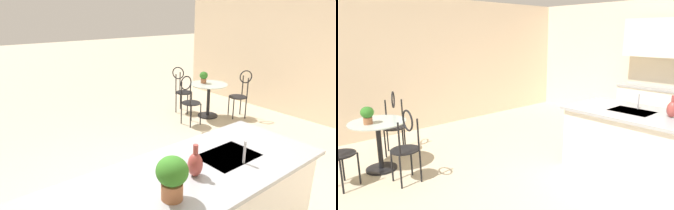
% 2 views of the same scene
% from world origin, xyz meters
% --- Properties ---
extents(ground_plane, '(40.00, 40.00, 0.00)m').
position_xyz_m(ground_plane, '(0.00, 0.00, 0.00)').
color(ground_plane, beige).
extents(wall_left_window, '(0.12, 7.80, 2.70)m').
position_xyz_m(wall_left_window, '(-4.26, 0.00, 1.35)').
color(wall_left_window, beige).
rests_on(wall_left_window, ground).
extents(kitchen_island, '(2.80, 1.06, 0.92)m').
position_xyz_m(kitchen_island, '(0.30, 0.85, 0.46)').
color(kitchen_island, white).
rests_on(kitchen_island, ground).
extents(bistro_table, '(0.80, 0.80, 0.74)m').
position_xyz_m(bistro_table, '(-2.71, -1.80, 0.45)').
color(bistro_table, black).
rests_on(bistro_table, ground).
extents(chair_near_window, '(0.52, 0.52, 1.04)m').
position_xyz_m(chair_near_window, '(-3.24, -1.36, 0.57)').
color(chair_near_window, black).
rests_on(chair_near_window, ground).
extents(chair_by_island, '(0.48, 0.38, 1.04)m').
position_xyz_m(chair_by_island, '(-2.04, -1.68, 0.57)').
color(chair_by_island, black).
rests_on(chair_by_island, ground).
extents(sink_faucet, '(0.02, 0.02, 0.22)m').
position_xyz_m(sink_faucet, '(-0.25, 1.03, 1.03)').
color(sink_faucet, '#B2B5BA').
rests_on(sink_faucet, kitchen_island).
extents(potted_plant_on_table, '(0.18, 0.18, 0.25)m').
position_xyz_m(potted_plant_on_table, '(-2.68, -1.94, 0.88)').
color(potted_plant_on_table, '#9E603D').
rests_on(potted_plant_on_table, bistro_table).
extents(vase_on_counter, '(0.13, 0.13, 0.29)m').
position_xyz_m(vase_on_counter, '(0.25, 0.91, 1.03)').
color(vase_on_counter, '#993D38').
rests_on(vase_on_counter, kitchen_island).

